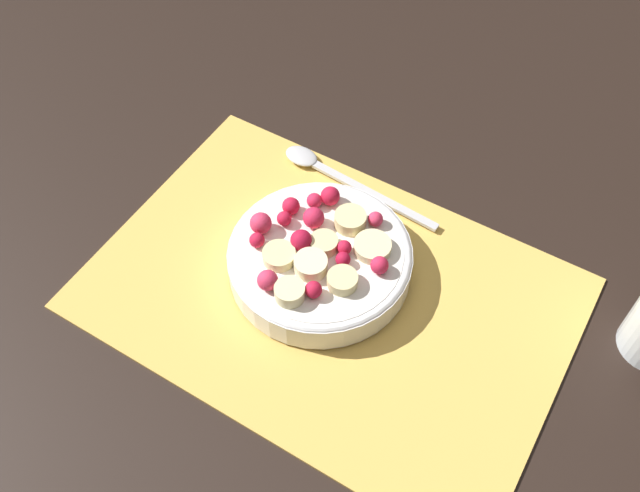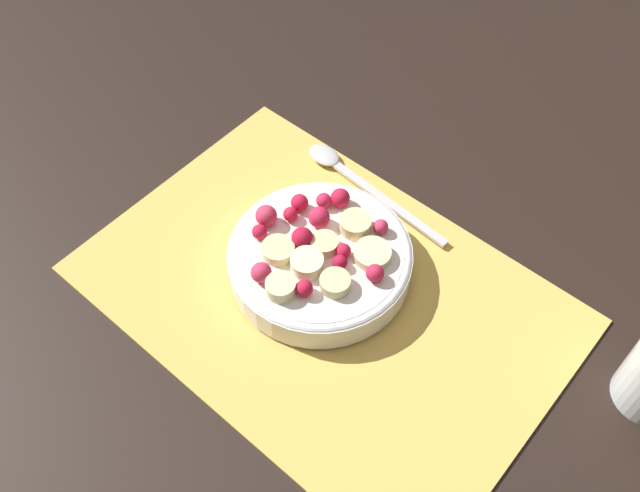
# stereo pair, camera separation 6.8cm
# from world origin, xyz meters

# --- Properties ---
(ground_plane) EXTENTS (3.00, 3.00, 0.00)m
(ground_plane) POSITION_xyz_m (0.00, 0.00, 0.00)
(ground_plane) COLOR black
(placemat) EXTENTS (0.46, 0.31, 0.01)m
(placemat) POSITION_xyz_m (0.00, 0.00, 0.00)
(placemat) COLOR #E0B251
(placemat) RESTS_ON ground_plane
(fruit_bowl) EXTENTS (0.18, 0.18, 0.05)m
(fruit_bowl) POSITION_xyz_m (0.02, -0.02, 0.03)
(fruit_bowl) COLOR white
(fruit_bowl) RESTS_ON placemat
(spoon) EXTENTS (0.19, 0.03, 0.01)m
(spoon) POSITION_xyz_m (0.08, -0.13, 0.01)
(spoon) COLOR silver
(spoon) RESTS_ON placemat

